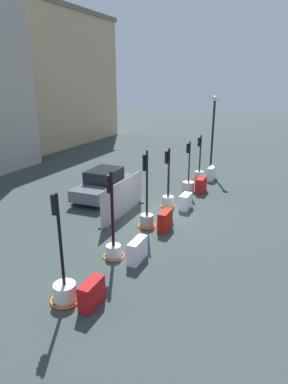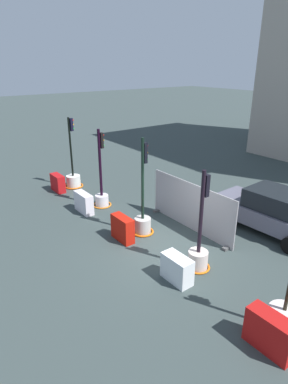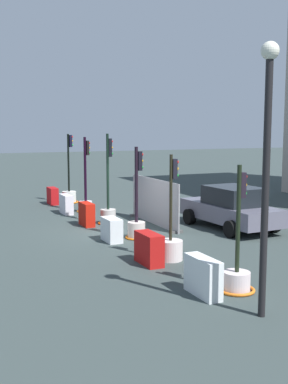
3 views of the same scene
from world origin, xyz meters
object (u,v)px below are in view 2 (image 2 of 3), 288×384
Objects in this scene: traffic_light_1 at (102,193)px; construction_barrier_2 at (123,229)px; traffic_light_3 at (199,251)px; construction_barrier_1 at (84,203)px; construction_barrier_4 at (270,333)px; traffic_light_0 at (73,177)px; construction_barrier_3 at (177,269)px; traffic_light_2 at (143,219)px; traffic_light_4 at (284,312)px; construction_barrier_0 at (58,183)px; car_grey_saloon at (273,211)px.

construction_barrier_2 is (3.11, -0.93, -0.16)m from traffic_light_1.
traffic_light_3 reaches higher than construction_barrier_2.
construction_barrier_4 is at bearing -0.06° from construction_barrier_1.
traffic_light_1 is (2.98, -0.03, 0.13)m from traffic_light_0.
traffic_light_1 is 3.52× the size of construction_barrier_3.
traffic_light_4 is (5.85, -0.18, -0.06)m from traffic_light_2.
traffic_light_1 is 3.16× the size of construction_barrier_1.
construction_barrier_4 reaches higher than construction_barrier_1.
car_grey_saloon is (8.70, 4.86, 0.38)m from construction_barrier_0.
traffic_light_2 is at bearing 171.02° from construction_barrier_4.
traffic_light_4 is at bearing 4.92° from construction_barrier_1.
traffic_light_4 reaches higher than construction_barrier_4.
traffic_light_4 is at bearing -1.31° from traffic_light_1.
traffic_light_1 is at bearing 163.28° from construction_barrier_2.
traffic_light_3 is at bearing 5.64° from construction_barrier_0.
traffic_light_1 is 1.11× the size of traffic_light_4.
traffic_light_0 is at bearing 170.98° from construction_barrier_2.
traffic_light_4 reaches higher than construction_barrier_3.
car_grey_saloon is (5.72, 4.95, 0.37)m from construction_barrier_1.
traffic_light_4 is at bearing 7.11° from construction_barrier_2.
construction_barrier_3 is at bearing -9.11° from traffic_light_1.
construction_barrier_0 is (-11.79, -0.66, -0.08)m from traffic_light_4.
car_grey_saloon reaches higher than construction_barrier_1.
traffic_light_2 is at bearing -0.43° from traffic_light_1.
traffic_light_3 reaches higher than traffic_light_4.
traffic_light_2 reaches higher than traffic_light_4.
construction_barrier_1 is 2.96m from construction_barrier_2.
traffic_light_1 reaches higher than construction_barrier_1.
traffic_light_1 is 0.76× the size of car_grey_saloon.
car_grey_saloon is at bearing 91.24° from traffic_light_3.
traffic_light_3 is (8.92, -0.03, 0.09)m from traffic_light_0.
construction_barrier_0 reaches higher than construction_barrier_3.
car_grey_saloon reaches higher than construction_barrier_4.
construction_barrier_2 reaches higher than construction_barrier_3.
construction_barrier_3 is at bearing -0.68° from construction_barrier_2.
traffic_light_4 is (8.95, -0.20, -0.12)m from traffic_light_1.
traffic_light_2 is 5.86m from traffic_light_4.
construction_barrier_4 is at bearing -79.14° from traffic_light_4.
traffic_light_0 is 3.62× the size of construction_barrier_3.
construction_barrier_0 is at bearing 178.20° from construction_barrier_1.
construction_barrier_2 is 1.01× the size of construction_barrier_3.
traffic_light_1 is 5.95m from traffic_light_3.
traffic_light_4 is 0.69× the size of car_grey_saloon.
construction_barrier_4 is at bearing -0.06° from construction_barrier_3.
traffic_light_3 is 0.99m from construction_barrier_3.
construction_barrier_1 is at bearing -179.44° from construction_barrier_2.
construction_barrier_2 is at bearing -161.83° from traffic_light_3.
traffic_light_2 is 3.66× the size of construction_barrier_2.
traffic_light_0 is 9.07m from construction_barrier_3.
construction_barrier_2 is (2.96, 0.03, 0.03)m from construction_barrier_1.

